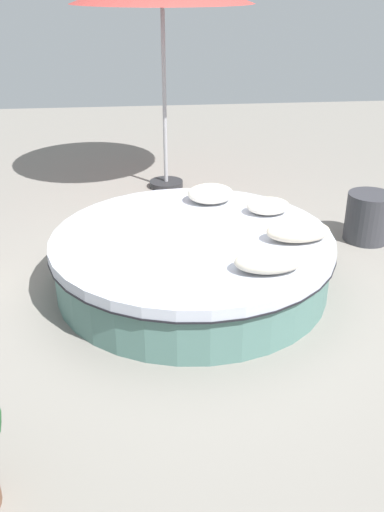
# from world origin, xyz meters

# --- Properties ---
(ground_plane) EXTENTS (16.00, 16.00, 0.00)m
(ground_plane) POSITION_xyz_m (0.00, 0.00, 0.00)
(ground_plane) COLOR gray
(round_bed) EXTENTS (2.46, 2.46, 0.49)m
(round_bed) POSITION_xyz_m (0.00, 0.00, 0.25)
(round_bed) COLOR #4C726B
(round_bed) RESTS_ON ground_plane
(throw_pillow_0) EXTENTS (0.53, 0.31, 0.16)m
(throw_pillow_0) POSITION_xyz_m (0.51, -0.70, 0.57)
(throw_pillow_0) COLOR beige
(throw_pillow_0) RESTS_ON round_bed
(throw_pillow_1) EXTENTS (0.54, 0.30, 0.17)m
(throw_pillow_1) POSITION_xyz_m (0.88, -0.19, 0.57)
(throw_pillow_1) COLOR beige
(throw_pillow_1) RESTS_ON round_bed
(throw_pillow_2) EXTENTS (0.40, 0.30, 0.15)m
(throw_pillow_2) POSITION_xyz_m (0.77, 0.43, 0.56)
(throw_pillow_2) COLOR silver
(throw_pillow_2) RESTS_ON round_bed
(throw_pillow_3) EXTENTS (0.45, 0.37, 0.18)m
(throw_pillow_3) POSITION_xyz_m (0.27, 0.79, 0.58)
(throw_pillow_3) COLOR silver
(throw_pillow_3) RESTS_ON round_bed
(side_table) EXTENTS (0.47, 0.47, 0.51)m
(side_table) POSITION_xyz_m (1.93, 0.79, 0.25)
(side_table) COLOR #333338
(side_table) RESTS_ON ground_plane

